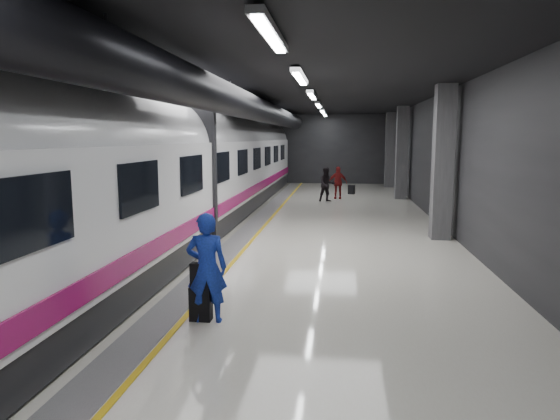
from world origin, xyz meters
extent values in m
plane|color=silver|center=(0.00, 0.00, 0.00)|extent=(40.00, 40.00, 0.00)
cube|color=black|center=(0.00, 0.00, 4.50)|extent=(10.00, 40.00, 0.02)
cube|color=#28282B|center=(0.00, 20.00, 2.25)|extent=(10.00, 0.02, 4.50)
cube|color=#28282B|center=(-5.00, 0.00, 2.25)|extent=(0.02, 40.00, 4.50)
cube|color=#28282B|center=(5.00, 0.00, 2.25)|extent=(0.02, 40.00, 4.50)
cube|color=slate|center=(-1.35, 0.00, 0.01)|extent=(0.65, 39.80, 0.01)
cube|color=gold|center=(-0.95, 0.00, 0.01)|extent=(0.10, 39.80, 0.01)
cylinder|color=black|center=(-1.30, 0.00, 3.95)|extent=(0.80, 38.00, 0.80)
cube|color=silver|center=(0.60, -6.00, 4.40)|extent=(0.22, 2.60, 0.10)
cube|color=silver|center=(0.60, -1.00, 4.40)|extent=(0.22, 2.60, 0.10)
cube|color=silver|center=(0.60, 4.00, 4.40)|extent=(0.22, 2.60, 0.10)
cube|color=silver|center=(0.60, 9.00, 4.40)|extent=(0.22, 2.60, 0.10)
cube|color=silver|center=(0.60, 14.00, 4.40)|extent=(0.22, 2.60, 0.10)
cube|color=silver|center=(0.60, 18.00, 4.40)|extent=(0.22, 2.60, 0.10)
cube|color=#515154|center=(4.55, 2.00, 2.25)|extent=(0.55, 0.55, 4.50)
cube|color=#515154|center=(4.55, 12.00, 2.25)|extent=(0.55, 0.55, 4.50)
cube|color=#515154|center=(4.55, 18.00, 2.25)|extent=(0.55, 0.55, 4.50)
cube|color=black|center=(-3.25, 0.00, 0.35)|extent=(2.80, 38.00, 0.60)
cube|color=white|center=(-3.25, 0.00, 1.75)|extent=(2.90, 38.00, 2.20)
cylinder|color=white|center=(-3.25, 0.00, 2.70)|extent=(2.80, 38.00, 2.80)
cube|color=#930D53|center=(-1.78, 0.00, 0.95)|extent=(0.04, 38.00, 0.35)
cube|color=black|center=(-3.25, 0.00, 2.00)|extent=(3.05, 0.25, 3.80)
cube|color=black|center=(-1.78, -8.00, 2.15)|extent=(0.05, 1.60, 0.85)
cube|color=black|center=(-1.78, -5.00, 2.15)|extent=(0.05, 1.60, 0.85)
cube|color=black|center=(-1.78, -2.00, 2.15)|extent=(0.05, 1.60, 0.85)
cube|color=black|center=(-1.78, 1.00, 2.15)|extent=(0.05, 1.60, 0.85)
cube|color=black|center=(-1.78, 4.00, 2.15)|extent=(0.05, 1.60, 0.85)
cube|color=black|center=(-1.78, 7.00, 2.15)|extent=(0.05, 1.60, 0.85)
cube|color=black|center=(-1.78, 10.00, 2.15)|extent=(0.05, 1.60, 0.85)
cube|color=black|center=(-1.78, 13.00, 2.15)|extent=(0.05, 1.60, 0.85)
cube|color=black|center=(-1.78, 16.00, 2.15)|extent=(0.05, 1.60, 0.85)
imported|color=#1A34C9|center=(-0.53, -5.43, 0.90)|extent=(0.70, 0.50, 1.80)
cube|color=black|center=(-0.65, -5.40, 0.28)|extent=(0.35, 0.22, 0.57)
cube|color=black|center=(-0.65, -5.43, 0.77)|extent=(0.31, 0.17, 0.40)
imported|color=black|center=(0.97, 10.36, 0.81)|extent=(0.94, 0.82, 1.62)
imported|color=maroon|center=(1.47, 11.62, 0.79)|extent=(0.95, 0.43, 1.58)
cube|color=black|center=(2.19, 13.68, 0.24)|extent=(0.38, 0.32, 0.48)
camera|label=1|loc=(1.58, -13.05, 2.97)|focal=32.00mm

